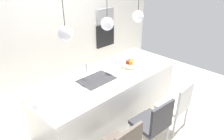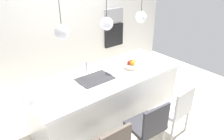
# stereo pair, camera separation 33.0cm
# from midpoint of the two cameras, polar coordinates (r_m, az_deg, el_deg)

# --- Properties ---
(floor) EXTENTS (6.60, 6.60, 0.00)m
(floor) POSITION_cam_midpoint_polar(r_m,az_deg,el_deg) (3.92, 1.30, -13.34)
(floor) COLOR beige
(floor) RESTS_ON ground
(back_wall) EXTENTS (6.00, 0.10, 2.60)m
(back_wall) POSITION_cam_midpoint_polar(r_m,az_deg,el_deg) (4.57, -12.13, 10.47)
(back_wall) COLOR silver
(back_wall) RESTS_ON ground
(kitchen_island) EXTENTS (2.58, 1.03, 0.92)m
(kitchen_island) POSITION_cam_midpoint_polar(r_m,az_deg,el_deg) (3.65, 1.37, -7.71)
(kitchen_island) COLOR white
(kitchen_island) RESTS_ON ground
(sink_basin) EXTENTS (0.56, 0.40, 0.02)m
(sink_basin) POSITION_cam_midpoint_polar(r_m,az_deg,el_deg) (3.28, -1.79, -2.57)
(sink_basin) COLOR #2D2D30
(sink_basin) RESTS_ON kitchen_island
(faucet) EXTENTS (0.02, 0.17, 0.22)m
(faucet) POSITION_cam_midpoint_polar(r_m,az_deg,el_deg) (3.37, -4.01, 1.01)
(faucet) COLOR silver
(faucet) RESTS_ON kitchen_island
(fruit_bowl) EXTENTS (0.30, 0.30, 0.15)m
(fruit_bowl) POSITION_cam_midpoint_polar(r_m,az_deg,el_deg) (3.67, 7.89, 1.39)
(fruit_bowl) COLOR beige
(fruit_bowl) RESTS_ON kitchen_island
(microwave) EXTENTS (0.54, 0.08, 0.34)m
(microwave) POSITION_cam_midpoint_polar(r_m,az_deg,el_deg) (5.25, 2.34, 14.67)
(microwave) COLOR #9E9EA3
(microwave) RESTS_ON back_wall
(oven) EXTENTS (0.56, 0.08, 0.56)m
(oven) POSITION_cam_midpoint_polar(r_m,az_deg,el_deg) (5.38, 2.24, 9.44)
(oven) COLOR black
(oven) RESTS_ON back_wall
(chair_middle) EXTENTS (0.51, 0.47, 0.89)m
(chair_middle) POSITION_cam_midpoint_polar(r_m,az_deg,el_deg) (3.10, 13.07, -14.55)
(chair_middle) COLOR #333338
(chair_middle) RESTS_ON ground
(chair_far) EXTENTS (0.48, 0.42, 0.88)m
(chair_far) POSITION_cam_midpoint_polar(r_m,az_deg,el_deg) (3.55, 19.81, -9.92)
(chair_far) COLOR silver
(chair_far) RESTS_ON ground
(pendant_light_left) EXTENTS (0.19, 0.19, 0.79)m
(pendant_light_left) POSITION_cam_midpoint_polar(r_m,az_deg,el_deg) (2.72, -10.13, 10.15)
(pendant_light_left) COLOR silver
(pendant_light_center) EXTENTS (0.19, 0.19, 0.79)m
(pendant_light_center) POSITION_cam_midpoint_polar(r_m,az_deg,el_deg) (3.11, 1.63, 12.57)
(pendant_light_center) COLOR silver
(pendant_light_right) EXTENTS (0.19, 0.19, 0.79)m
(pendant_light_right) POSITION_cam_midpoint_polar(r_m,az_deg,el_deg) (3.60, 10.62, 14.05)
(pendant_light_right) COLOR silver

